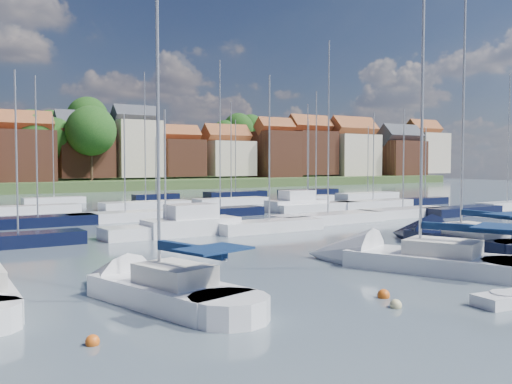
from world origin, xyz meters
TOP-DOWN VIEW (x-y plane):
  - ground at (0.00, 40.00)m, footprint 260.00×260.00m
  - sailboat_left at (-15.54, 3.26)m, footprint 5.14×10.89m
  - sailboat_centre at (-2.32, 2.69)m, footprint 7.82×12.81m
  - sailboat_navy at (6.12, 6.36)m, footprint 4.28×12.57m
  - tender at (-4.77, -4.88)m, footprint 2.69×1.49m
  - buoy_a at (-19.07, -1.09)m, footprint 0.42×0.42m
  - buoy_b at (-8.52, -2.91)m, footprint 0.44×0.44m
  - buoy_c at (-7.76, -1.57)m, footprint 0.49×0.49m
  - buoy_e at (4.17, 6.94)m, footprint 0.52×0.52m
  - marina_field at (1.91, 35.15)m, footprint 79.62×41.41m
  - far_shore_town at (2.23, 132.67)m, footprint 212.46×90.00m

SIDE VIEW (x-z plane):
  - ground at x=0.00m, z-range 0.00..0.00m
  - buoy_a at x=-19.07m, z-range -0.21..0.21m
  - buoy_b at x=-8.52m, z-range -0.22..0.22m
  - buoy_c at x=-7.76m, z-range -0.24..0.24m
  - buoy_e at x=4.17m, z-range -0.26..0.26m
  - tender at x=-4.77m, z-range -0.06..0.49m
  - sailboat_centre at x=-2.32m, z-range -8.11..8.81m
  - sailboat_navy at x=6.12m, z-range -8.18..8.88m
  - sailboat_left at x=-15.54m, z-range -6.82..7.54m
  - marina_field at x=1.91m, z-range -7.53..8.40m
  - far_shore_town at x=2.23m, z-range -6.53..15.74m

